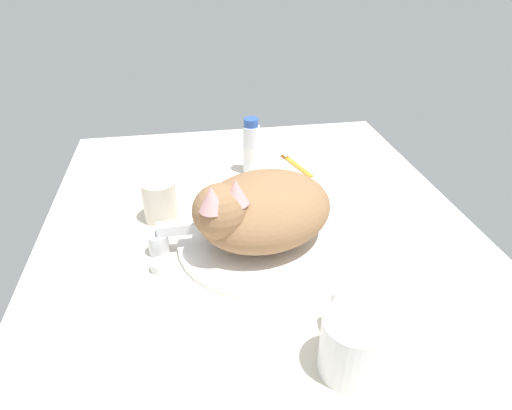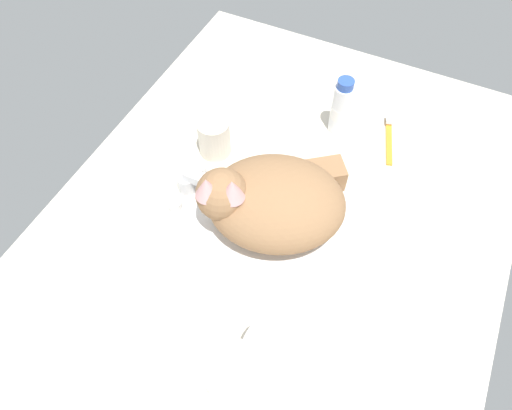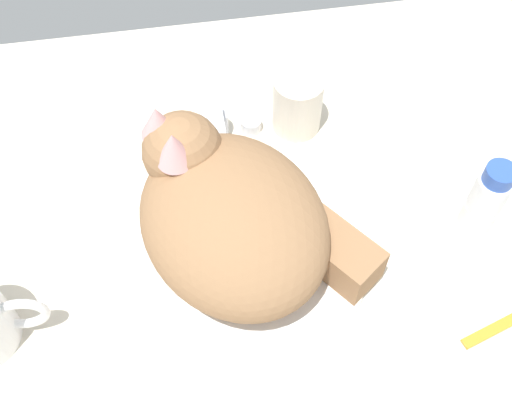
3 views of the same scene
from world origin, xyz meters
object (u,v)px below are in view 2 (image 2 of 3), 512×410
at_px(faucet, 193,183).
at_px(coffee_mug, 232,373).
at_px(cat, 270,200).
at_px(rinse_cup, 214,137).
at_px(toothpaste_bottle, 341,108).
at_px(toothbrush, 389,137).

bearing_deg(faucet, coffee_mug, -140.81).
relative_size(cat, rinse_cup, 3.56).
distance_m(cat, toothpaste_bottle, 0.28).
relative_size(faucet, rinse_cup, 1.51).
bearing_deg(coffee_mug, rinse_cup, 31.78).
bearing_deg(rinse_cup, cat, -122.54).
bearing_deg(coffee_mug, toothbrush, -7.02).
bearing_deg(cat, rinse_cup, 57.46).
bearing_deg(coffee_mug, faucet, 39.19).
height_order(toothpaste_bottle, toothbrush, toothpaste_bottle).
bearing_deg(coffee_mug, cat, 13.88).
bearing_deg(faucet, toothbrush, -45.37).
height_order(faucet, toothpaste_bottle, toothpaste_bottle).
relative_size(coffee_mug, toothpaste_bottle, 0.94).
height_order(coffee_mug, toothbrush, coffee_mug).
distance_m(coffee_mug, toothbrush, 0.59).
distance_m(rinse_cup, toothbrush, 0.37).
bearing_deg(toothbrush, cat, 154.77).
relative_size(rinse_cup, toothpaste_bottle, 0.62).
distance_m(rinse_cup, toothpaste_bottle, 0.27).
xyz_separation_m(cat, coffee_mug, (-0.28, -0.07, -0.03)).
bearing_deg(toothpaste_bottle, cat, 173.59).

